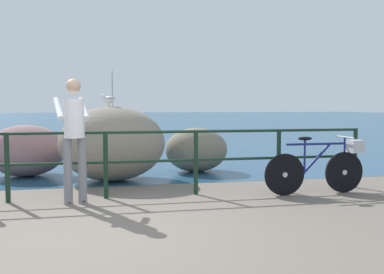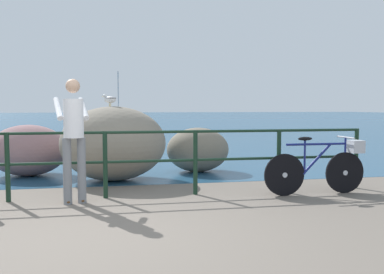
% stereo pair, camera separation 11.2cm
% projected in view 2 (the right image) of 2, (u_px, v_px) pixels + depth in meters
% --- Properties ---
extents(ground_plane, '(120.00, 120.00, 0.10)m').
position_uv_depth(ground_plane, '(111.00, 131.00, 24.10)').
color(ground_plane, '#6B6056').
extents(sea_surface, '(120.00, 90.00, 0.01)m').
position_uv_depth(sea_surface, '(113.00, 118.00, 51.37)').
color(sea_surface, navy).
rests_on(sea_surface, ground_plane).
extents(promenade_railing, '(8.44, 0.07, 1.02)m').
position_uv_depth(promenade_railing, '(105.00, 156.00, 6.31)').
color(promenade_railing, black).
rests_on(promenade_railing, ground_plane).
extents(bicycle, '(1.70, 0.48, 0.92)m').
position_uv_depth(bicycle, '(324.00, 165.00, 6.61)').
color(bicycle, black).
rests_on(bicycle, ground_plane).
extents(person_at_railing, '(0.55, 0.67, 1.78)m').
position_uv_depth(person_at_railing, '(74.00, 135.00, 5.93)').
color(person_at_railing, slate).
rests_on(person_at_railing, ground_plane).
extents(breakwater_boulder_main, '(1.97, 1.59, 1.39)m').
position_uv_depth(breakwater_boulder_main, '(113.00, 144.00, 7.83)').
color(breakwater_boulder_main, gray).
rests_on(breakwater_boulder_main, ground).
extents(breakwater_boulder_left, '(1.54, 1.24, 1.03)m').
position_uv_depth(breakwater_boulder_left, '(28.00, 150.00, 8.36)').
color(breakwater_boulder_left, gray).
rests_on(breakwater_boulder_left, ground).
extents(breakwater_boulder_right, '(1.33, 1.04, 0.94)m').
position_uv_depth(breakwater_boulder_right, '(198.00, 150.00, 8.88)').
color(breakwater_boulder_right, '#786E5D').
rests_on(breakwater_boulder_right, ground).
extents(seagull, '(0.31, 0.26, 0.23)m').
position_uv_depth(seagull, '(110.00, 99.00, 7.83)').
color(seagull, gold).
rests_on(seagull, breakwater_boulder_main).
extents(sailboat, '(4.20, 3.83, 4.90)m').
position_uv_depth(sailboat, '(120.00, 116.00, 41.74)').
color(sailboat, white).
rests_on(sailboat, sea_surface).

